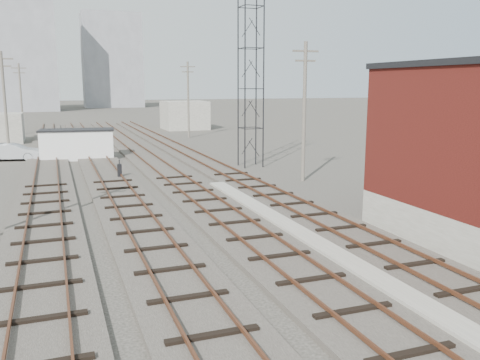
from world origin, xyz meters
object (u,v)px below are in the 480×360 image
switch_stand (120,171)px  car_silver (14,152)px  car_grey (9,151)px  site_trailer (78,144)px

switch_stand → car_silver: car_silver is taller
car_silver → car_grey: size_ratio=0.96×
switch_stand → car_grey: switch_stand is taller
switch_stand → car_silver: size_ratio=0.28×
switch_stand → car_grey: 15.64m
car_silver → car_grey: bearing=28.2°
car_silver → site_trailer: bearing=-91.1°
site_trailer → car_grey: bearing=161.0°
site_trailer → car_silver: bearing=174.5°
switch_stand → site_trailer: (-2.15, 10.92, 0.72)m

